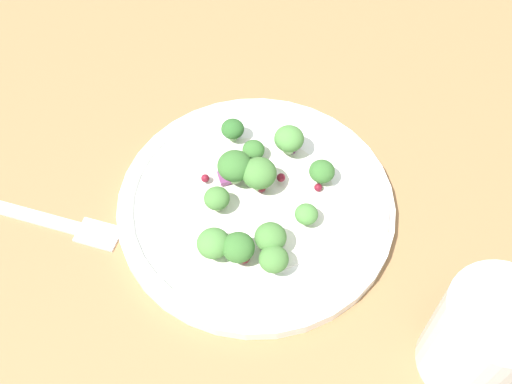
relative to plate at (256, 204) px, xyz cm
name	(u,v)px	position (x,y,z in cm)	size (l,w,h in cm)	color
ground_plane	(300,216)	(-2.68, -2.87, -1.86)	(180.00, 180.00, 2.00)	olive
plate	(256,204)	(0.00, 0.00, 0.00)	(23.79, 23.79, 1.70)	white
dressing_pool	(256,201)	(0.00, 0.00, 0.44)	(13.80, 13.80, 0.20)	white
broccoli_floret_0	(233,129)	(6.45, -2.92, 1.90)	(2.08, 2.08, 2.11)	#8EB77A
broccoli_floret_1	(289,139)	(1.95, -5.55, 2.49)	(2.64, 2.64, 2.67)	#8EB77A
broccoli_floret_2	(274,260)	(-5.77, 3.23, 2.06)	(2.35, 2.35, 2.37)	#ADD18E
broccoli_floret_3	(238,248)	(-3.26, 4.70, 2.27)	(2.61, 2.61, 2.65)	#ADD18E
broccoli_floret_4	(256,148)	(3.60, -3.16, 1.61)	(1.97, 1.97, 1.99)	#8EB77A
broccoli_floret_5	(322,172)	(-2.10, -5.68, 1.74)	(2.23, 2.23, 2.25)	#8EB77A
broccoli_floret_6	(259,174)	(0.83, -1.07, 2.63)	(2.97, 2.97, 3.00)	#8EB77A
broccoli_floret_7	(214,244)	(-1.64, 5.88, 2.13)	(2.67, 2.67, 2.71)	#ADD18E
broccoli_floret_8	(217,199)	(1.55, 2.95, 2.00)	(2.16, 2.16, 2.19)	#ADD18E
broccoli_floret_9	(270,238)	(-4.19, 2.15, 2.17)	(2.56, 2.56, 2.59)	#ADD18E
broccoli_floret_10	(235,166)	(2.67, 0.04, 2.76)	(2.96, 2.96, 2.99)	#9EC684
broccoli_floret_11	(306,215)	(-4.34, -1.69, 1.73)	(1.93, 1.93, 1.96)	#ADD18E
cranberry_0	(319,188)	(-2.73, -4.76, 0.88)	(0.70, 0.70, 0.70)	maroon
cranberry_1	(283,176)	(-0.01, -3.14, 1.26)	(0.76, 0.76, 0.76)	maroon
cranberry_2	(244,258)	(-3.75, 4.53, 1.02)	(0.87, 0.87, 0.87)	maroon
cranberry_3	(262,188)	(0.43, -1.01, 0.98)	(0.72, 0.72, 0.72)	maroon
cranberry_4	(205,178)	(4.30, 2.06, 1.17)	(0.73, 0.73, 0.73)	maroon
cranberry_5	(242,161)	(3.54, -1.43, 1.37)	(0.87, 0.87, 0.87)	maroon
onion_bit_0	(291,148)	(2.16, -6.09, 0.65)	(0.97, 0.92, 0.42)	#843D75
onion_bit_1	(252,170)	(2.49, -1.73, 0.77)	(1.06, 0.87, 0.50)	#934C84
onion_bit_2	(225,177)	(3.35, 0.61, 0.99)	(1.11, 1.39, 0.40)	#843D75
fork	(31,215)	(12.19, 15.11, -0.61)	(16.73, 11.38, 0.50)	silver
water_glass	(482,339)	(-20.47, -2.75, 3.82)	(7.31, 7.31, 9.36)	silver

